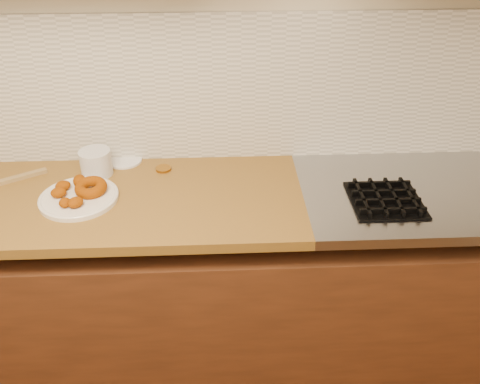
% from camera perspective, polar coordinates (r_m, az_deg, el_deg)
% --- Properties ---
extents(wall_back, '(4.00, 0.02, 2.70)m').
position_cam_1_polar(wall_back, '(2.03, -8.12, 15.29)').
color(wall_back, beige).
rests_on(wall_back, ground).
extents(base_cabinet, '(3.60, 0.60, 0.77)m').
position_cam_1_polar(base_cabinet, '(2.26, -6.81, -11.29)').
color(base_cabinet, '#5B2E16').
rests_on(base_cabinet, floor).
extents(stovetop, '(1.30, 0.62, 0.04)m').
position_cam_1_polar(stovetop, '(2.17, 24.13, 0.05)').
color(stovetop, '#9EA0A5').
rests_on(stovetop, base_cabinet).
extents(backsplash, '(3.60, 0.02, 0.60)m').
position_cam_1_polar(backsplash, '(2.07, -7.82, 11.23)').
color(backsplash, beige).
rests_on(backsplash, wall_back).
extents(burner_grates, '(0.91, 0.26, 0.03)m').
position_cam_1_polar(burner_grates, '(2.08, 24.56, -0.43)').
color(burner_grates, black).
rests_on(burner_grates, stovetop).
extents(donut_plate, '(0.29, 0.29, 0.02)m').
position_cam_1_polar(donut_plate, '(1.98, -17.64, -0.65)').
color(donut_plate, white).
rests_on(donut_plate, butcher_block).
extents(ring_donut, '(0.13, 0.13, 0.05)m').
position_cam_1_polar(ring_donut, '(1.98, -16.42, 0.50)').
color(ring_donut, '#8F4600').
rests_on(ring_donut, donut_plate).
extents(fried_dough_chunks, '(0.15, 0.21, 0.05)m').
position_cam_1_polar(fried_dough_chunks, '(1.98, -18.61, 0.10)').
color(fried_dough_chunks, '#8F4600').
rests_on(fried_dough_chunks, donut_plate).
extents(plastic_tub, '(0.16, 0.16, 0.10)m').
position_cam_1_polar(plastic_tub, '(2.11, -15.87, 3.19)').
color(plastic_tub, silver).
rests_on(plastic_tub, butcher_block).
extents(tub_lid, '(0.18, 0.18, 0.01)m').
position_cam_1_polar(tub_lid, '(2.20, -12.81, 3.48)').
color(tub_lid, white).
rests_on(tub_lid, butcher_block).
extents(brass_jar_lid, '(0.07, 0.07, 0.01)m').
position_cam_1_polar(brass_jar_lid, '(2.10, -8.59, 2.60)').
color(brass_jar_lid, '#9D661E').
rests_on(brass_jar_lid, butcher_block).
extents(wooden_utensil, '(0.19, 0.13, 0.02)m').
position_cam_1_polar(wooden_utensil, '(2.20, -23.45, 1.54)').
color(wooden_utensil, olive).
rests_on(wooden_utensil, butcher_block).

